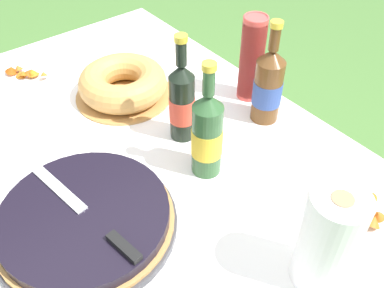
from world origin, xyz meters
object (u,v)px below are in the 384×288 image
paper_towel_roll (328,240)px  cider_bottle_amber (268,86)px  cider_bottle_green (207,134)px  snack_plate_left (356,211)px  berry_tart (85,220)px  cup_stack (252,59)px  bundt_cake (123,83)px  snack_plate_right (27,77)px  serving_knife (91,217)px  juice_bottle_red (182,102)px

paper_towel_roll → cider_bottle_amber: bearing=146.5°
cider_bottle_green → snack_plate_left: cider_bottle_green is taller
berry_tart → cup_stack: size_ratio=1.54×
bundt_cake → cider_bottle_amber: size_ratio=0.99×
snack_plate_left → snack_plate_right: bearing=-159.5°
serving_knife → snack_plate_right: size_ratio=1.69×
cider_bottle_amber → paper_towel_roll: bearing=-33.5°
serving_knife → snack_plate_left: size_ratio=1.68×
berry_tart → cup_stack: 0.67m
cider_bottle_green → snack_plate_right: 0.73m
serving_knife → juice_bottle_red: size_ratio=1.21×
paper_towel_roll → juice_bottle_red: bearing=174.3°
snack_plate_left → snack_plate_right: size_ratio=1.00×
bundt_cake → paper_towel_roll: paper_towel_roll is taller
snack_plate_left → snack_plate_right: 1.09m
snack_plate_right → juice_bottle_red: bearing=23.5°
juice_bottle_red → cup_stack: bearing=94.8°
cider_bottle_amber → snack_plate_left: size_ratio=1.38×
cider_bottle_green → cider_bottle_amber: (-0.06, 0.27, -0.01)m
bundt_cake → snack_plate_left: (0.74, 0.18, -0.03)m
juice_bottle_red → paper_towel_roll: bearing=-5.7°
berry_tart → cup_stack: (-0.15, 0.64, 0.10)m
bundt_cake → berry_tart: bearing=-41.0°
bundt_cake → cider_bottle_green: cider_bottle_green is taller
cider_bottle_green → cup_stack: bearing=118.4°
berry_tart → snack_plate_right: berry_tart is taller
cider_bottle_green → cider_bottle_amber: 0.28m
cup_stack → juice_bottle_red: 0.28m
paper_towel_roll → serving_knife: bearing=-140.1°
bundt_cake → cup_stack: size_ratio=1.13×
cider_bottle_green → snack_plate_left: size_ratio=1.43×
cider_bottle_green → paper_towel_roll: 0.38m
juice_bottle_red → cider_bottle_green: bearing=-13.2°
juice_bottle_red → serving_knife: bearing=-67.4°
cider_bottle_green → juice_bottle_red: (-0.15, 0.03, -0.00)m
berry_tart → cider_bottle_green: cider_bottle_green is taller
cider_bottle_green → serving_knife: bearing=-89.0°
snack_plate_right → serving_knife: bearing=-10.3°
paper_towel_roll → snack_plate_left: bearing=103.1°
cup_stack → paper_towel_roll: bearing=-31.1°
cup_stack → snack_plate_left: (0.50, -0.13, -0.12)m
bundt_cake → paper_towel_roll: (0.79, -0.02, 0.07)m
snack_plate_left → berry_tart: bearing=-124.7°
serving_knife → cider_bottle_green: size_ratio=1.18×
juice_bottle_red → snack_plate_left: size_ratio=1.40×
berry_tart → cider_bottle_amber: bearing=93.4°
cider_bottle_green → cider_bottle_amber: size_ratio=1.04×
cider_bottle_amber → paper_towel_roll: size_ratio=1.26×
cider_bottle_amber → snack_plate_left: (0.39, -0.09, -0.10)m
berry_tart → serving_knife: 0.05m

